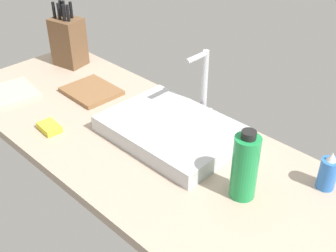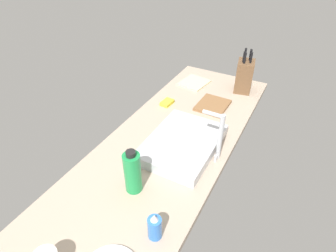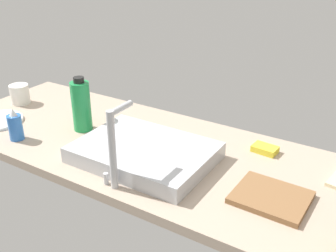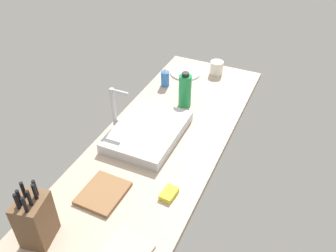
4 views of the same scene
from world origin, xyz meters
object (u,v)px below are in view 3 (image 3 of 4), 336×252
sink_basin (144,152)px  cutting_board (271,197)px  coffee_mug (20,94)px  soap_bottle (15,126)px  water_bottle (81,106)px  faucet (114,144)px  dish_sponge (265,149)px

sink_basin → cutting_board: 46.60cm
sink_basin → coffee_mug: bearing=-8.8°
soap_bottle → water_bottle: 26.57cm
sink_basin → water_bottle: bearing=-11.1°
soap_bottle → faucet: bearing=174.8°
sink_basin → cutting_board: (-46.55, -0.50, -2.00)cm
faucet → soap_bottle: (53.83, -4.90, -9.59)cm
faucet → water_bottle: size_ratio=1.17×
faucet → dish_sponge: size_ratio=2.96×
sink_basin → dish_sponge: bearing=-140.9°
cutting_board → dish_sponge: 30.20cm
cutting_board → dish_sponge: (11.79, -27.80, 0.30)cm
coffee_mug → cutting_board: bearing=174.6°
sink_basin → water_bottle: size_ratio=2.09×
sink_basin → coffee_mug: 82.35cm
water_bottle → coffee_mug: (45.35, -5.46, -6.00)cm
soap_bottle → coffee_mug: 39.16cm
faucet → water_bottle: faucet is taller
coffee_mug → dish_sponge: coffee_mug is taller
sink_basin → soap_bottle: soap_bottle is taller
coffee_mug → dish_sponge: bearing=-172.3°
coffee_mug → faucet: bearing=159.6°
faucet → water_bottle: (37.75, -25.45, -4.58)cm
soap_bottle → coffee_mug: bearing=-41.6°
faucet → dish_sponge: 58.86cm
sink_basin → water_bottle: (36.03, -7.08, 7.69)cm
soap_bottle → water_bottle: water_bottle is taller
soap_bottle → sink_basin: bearing=-165.5°
dish_sponge → sink_basin: bearing=39.1°
soap_bottle → dish_sponge: size_ratio=1.44×
water_bottle → coffee_mug: 46.07cm
dish_sponge → soap_bottle: bearing=25.7°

